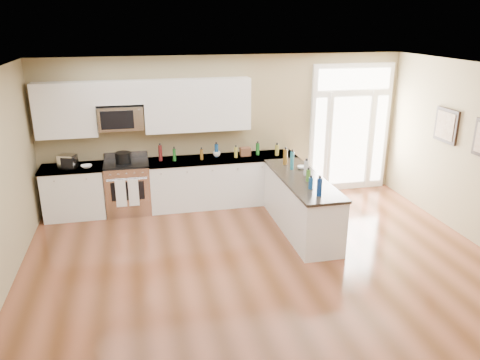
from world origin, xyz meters
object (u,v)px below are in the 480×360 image
(peninsula_cabinet, at_px, (301,206))
(toaster_oven, at_px, (68,161))
(kitchen_range, at_px, (128,187))
(stockpot, at_px, (123,157))

(peninsula_cabinet, bearing_deg, toaster_oven, 160.11)
(peninsula_cabinet, xyz_separation_m, kitchen_range, (-2.85, 1.45, 0.04))
(kitchen_range, xyz_separation_m, stockpot, (-0.04, 0.01, 0.58))
(toaster_oven, bearing_deg, kitchen_range, 24.96)
(peninsula_cabinet, relative_size, toaster_oven, 8.13)
(stockpot, height_order, toaster_oven, toaster_oven)
(peninsula_cabinet, height_order, toaster_oven, toaster_oven)
(toaster_oven, bearing_deg, stockpot, 25.74)
(stockpot, distance_m, toaster_oven, 0.94)
(stockpot, bearing_deg, toaster_oven, -175.74)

